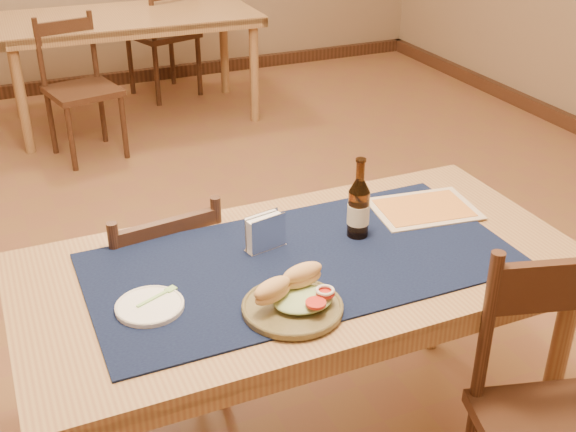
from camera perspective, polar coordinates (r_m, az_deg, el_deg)
name	(u,v)px	position (r m, az deg, el deg)	size (l,w,h in m)	color
main_table	(302,286)	(2.10, 1.10, -5.58)	(1.60, 0.80, 0.75)	#9E7B4A
placemat	(302,261)	(2.05, 1.12, -3.59)	(1.20, 0.60, 0.01)	#0E1934
baseboard	(221,313)	(3.07, -5.30, -7.62)	(6.00, 7.00, 0.10)	#412517
back_table	(129,26)	(5.21, -12.44, 14.42)	(1.73, 0.90, 0.75)	#9E7B4A
chair_main_far	(159,299)	(2.50, -10.13, -6.47)	(0.43, 0.43, 0.84)	#412517
chair_main_near	(566,425)	(2.06, 21.09, -15.13)	(0.53, 0.53, 0.92)	#412517
chair_back_near	(80,86)	(4.72, -16.13, 9.84)	(0.47, 0.47, 0.86)	#412517
chair_back_far	(165,32)	(5.73, -9.69, 14.16)	(0.56, 0.56, 0.97)	#412517
sandwich_plate	(294,300)	(1.84, 0.47, -6.64)	(0.26, 0.26, 0.10)	brown
side_plate	(150,306)	(1.89, -10.88, -6.97)	(0.18, 0.18, 0.01)	white
fork	(160,295)	(1.91, -10.11, -6.15)	(0.12, 0.06, 0.00)	#8DCF71
beer_bottle	(359,208)	(2.15, 5.59, 0.65)	(0.07, 0.07, 0.25)	#3F220B
napkin_holder	(265,233)	(2.09, -1.81, -1.35)	(0.13, 0.07, 0.11)	silver
menu_card	(424,208)	(2.37, 10.68, 0.59)	(0.35, 0.28, 0.01)	beige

